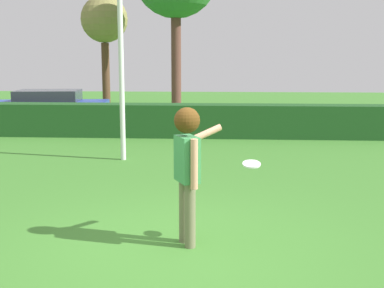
{
  "coord_description": "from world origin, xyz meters",
  "views": [
    {
      "loc": [
        0.61,
        -6.01,
        2.38
      ],
      "look_at": [
        0.16,
        1.12,
        1.15
      ],
      "focal_mm": 46.64,
      "sensor_mm": 36.0,
      "label": 1
    }
  ],
  "objects_px": {
    "person": "(188,159)",
    "parked_car_blue": "(49,106)",
    "lamppost": "(120,5)",
    "bare_elm_tree": "(104,21)",
    "frisbee": "(252,164)"
  },
  "relations": [
    {
      "from": "person",
      "to": "lamppost",
      "type": "height_order",
      "value": "lamppost"
    },
    {
      "from": "person",
      "to": "parked_car_blue",
      "type": "height_order",
      "value": "person"
    },
    {
      "from": "lamppost",
      "to": "bare_elm_tree",
      "type": "relative_size",
      "value": 1.19
    },
    {
      "from": "person",
      "to": "lamppost",
      "type": "bearing_deg",
      "value": 109.65
    },
    {
      "from": "person",
      "to": "parked_car_blue",
      "type": "xyz_separation_m",
      "value": [
        -5.88,
        11.55,
        -0.44
      ]
    },
    {
      "from": "frisbee",
      "to": "bare_elm_tree",
      "type": "xyz_separation_m",
      "value": [
        -6.29,
        18.84,
        3.15
      ]
    },
    {
      "from": "person",
      "to": "parked_car_blue",
      "type": "bearing_deg",
      "value": 116.97
    },
    {
      "from": "lamppost",
      "to": "frisbee",
      "type": "bearing_deg",
      "value": -62.68
    },
    {
      "from": "frisbee",
      "to": "bare_elm_tree",
      "type": "relative_size",
      "value": 0.04
    },
    {
      "from": "parked_car_blue",
      "to": "bare_elm_tree",
      "type": "relative_size",
      "value": 0.8
    },
    {
      "from": "parked_car_blue",
      "to": "bare_elm_tree",
      "type": "height_order",
      "value": "bare_elm_tree"
    },
    {
      "from": "frisbee",
      "to": "person",
      "type": "bearing_deg",
      "value": -173.01
    },
    {
      "from": "parked_car_blue",
      "to": "lamppost",
      "type": "bearing_deg",
      "value": -57.34
    },
    {
      "from": "lamppost",
      "to": "parked_car_blue",
      "type": "height_order",
      "value": "lamppost"
    },
    {
      "from": "lamppost",
      "to": "bare_elm_tree",
      "type": "xyz_separation_m",
      "value": [
        -3.57,
        13.56,
        0.63
      ]
    }
  ]
}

